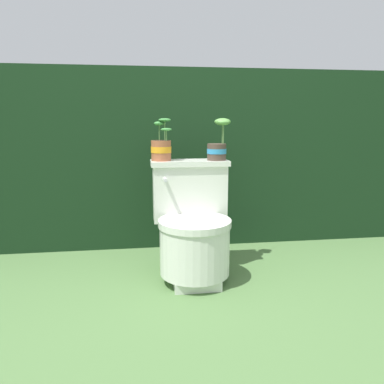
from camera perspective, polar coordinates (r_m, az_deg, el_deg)
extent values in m
plane|color=#4C703D|center=(2.14, -1.70, -13.75)|extent=(12.00, 12.00, 0.00)
cube|color=black|center=(3.00, -3.97, 5.63)|extent=(3.75, 0.84, 1.24)
cube|color=silver|center=(2.15, 0.41, -12.83)|extent=(0.25, 0.30, 0.05)
cylinder|color=silver|center=(2.09, 0.42, -8.77)|extent=(0.38, 0.38, 0.27)
cylinder|color=silver|center=(2.04, 0.42, -4.73)|extent=(0.40, 0.40, 0.04)
cube|color=silver|center=(2.22, -0.39, -0.12)|extent=(0.43, 0.16, 0.33)
cube|color=silver|center=(2.20, -0.39, 4.47)|extent=(0.45, 0.19, 0.03)
cylinder|color=silver|center=(2.08, -4.09, 1.87)|extent=(0.02, 0.05, 0.02)
cylinder|color=#9E5638|center=(2.18, -4.73, 6.31)|extent=(0.11, 0.11, 0.12)
cylinder|color=orange|center=(2.18, -4.73, 6.46)|extent=(0.12, 0.12, 0.03)
cylinder|color=#332319|center=(2.17, -4.75, 7.67)|extent=(0.10, 0.10, 0.01)
cylinder|color=#4C753D|center=(2.18, -4.17, 9.30)|extent=(0.01, 0.01, 0.11)
ellipsoid|color=#387F38|center=(2.18, -4.19, 10.90)|extent=(0.07, 0.05, 0.02)
cylinder|color=#4C753D|center=(2.19, -5.00, 9.01)|extent=(0.01, 0.01, 0.09)
ellipsoid|color=#387F38|center=(2.19, -5.02, 10.36)|extent=(0.06, 0.04, 0.02)
cylinder|color=#4C753D|center=(2.13, -3.93, 8.57)|extent=(0.01, 0.01, 0.06)
ellipsoid|color=#387F38|center=(2.13, -3.94, 9.49)|extent=(0.06, 0.04, 0.02)
cylinder|color=#47382D|center=(2.20, 3.78, 6.11)|extent=(0.11, 0.11, 0.10)
cylinder|color=#2D84BC|center=(2.20, 3.78, 6.23)|extent=(0.11, 0.11, 0.03)
cylinder|color=#332319|center=(2.20, 3.79, 7.19)|extent=(0.10, 0.10, 0.01)
cylinder|color=#4C753D|center=(2.19, 4.81, 8.81)|extent=(0.01, 0.01, 0.11)
ellipsoid|color=#569342|center=(2.19, 4.83, 10.52)|extent=(0.07, 0.05, 0.03)
cylinder|color=#4C753D|center=(2.22, 4.65, 8.84)|extent=(0.01, 0.01, 0.11)
ellipsoid|color=#569342|center=(2.22, 4.68, 10.62)|extent=(0.10, 0.07, 0.04)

